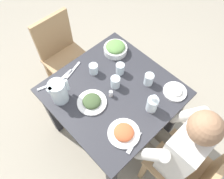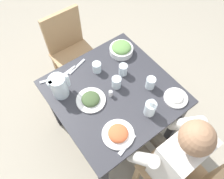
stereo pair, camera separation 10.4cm
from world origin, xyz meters
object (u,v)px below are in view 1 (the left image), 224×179
Objects in this scene: oil_carafe at (152,105)px; chair_far at (63,54)px; salt_shaker at (111,94)px; salad_bowl at (115,48)px; plate_rice_curry at (124,133)px; water_glass_near_right at (115,82)px; diner_near at (172,144)px; plate_dolmas at (92,102)px; water_glass_center at (149,79)px; chair_near at (190,170)px; water_glass_near_left at (94,69)px; plate_yoghurt at (175,91)px; water_pitcher at (59,92)px; water_glass_by_pitcher at (120,69)px; dining_table at (113,99)px.

chair_far is at bearing 92.78° from oil_carafe.
chair_far is at bearing 83.86° from salt_shaker.
salad_bowl reaches higher than plate_rice_curry.
chair_far is 9.37× the size of water_glass_near_right.
diner_near is 5.46× the size of plate_dolmas.
water_glass_center is 1.81× the size of salt_shaker.
oil_carafe reaches higher than water_glass_center.
water_glass_center is (0.21, 0.42, 0.14)m from diner_near.
chair_near reaches higher than water_glass_near_left.
plate_dolmas reaches higher than plate_yoghurt.
chair_near is 5.05× the size of plate_yoghurt.
water_pitcher reaches higher than oil_carafe.
water_glass_center is (0.43, 0.16, 0.03)m from plate_rice_curry.
salad_bowl is at bearing 55.31° from water_glass_by_pitcher.
plate_dolmas is (-0.22, 0.59, 0.11)m from diner_near.
water_pitcher is 0.87× the size of plate_dolmas.
chair_far is 0.73m from water_pitcher.
chair_near is 4.08× the size of plate_rice_curry.
chair_near is at bearing -124.01° from plate_yoghurt.
chair_far is at bearing 77.82° from plate_rice_curry.
dining_table is 5.42× the size of oil_carafe.
water_pitcher reaches higher than water_glass_near_right.
chair_near is at bearing -84.21° from salt_shaker.
salt_shaker is at bearing -39.55° from water_pitcher.
water_glass_by_pitcher is 0.99× the size of water_glass_near_right.
water_glass_near_right reaches higher than salad_bowl.
diner_near is 0.56m from salt_shaker.
water_glass_by_pitcher is (0.34, 0.06, 0.03)m from plate_dolmas.
water_glass_by_pitcher is (0.34, 0.38, 0.03)m from plate_rice_curry.
water_glass_near_right is (0.23, 0.32, 0.03)m from plate_rice_curry.
diner_near is 7.21× the size of oil_carafe.
salad_bowl is 0.22m from water_glass_by_pitcher.
water_glass_by_pitcher and water_glass_near_right have the same top height.
water_glass_by_pitcher is at bearing 29.63° from water_glass_near_right.
water_glass_by_pitcher reaches higher than dining_table.
chair_far is 0.96m from water_glass_center.
water_glass_center reaches higher than water_glass_near_right.
salad_bowl is 2.06× the size of water_glass_near_right.
plate_yoghurt is (0.29, 0.43, 0.25)m from chair_near.
water_glass_center reaches higher than dining_table.
plate_rice_curry is 0.39m from water_glass_near_right.
water_glass_center is at bearing -28.09° from dining_table.
water_glass_near_right is (0.00, -0.73, 0.28)m from chair_far.
chair_far reaches higher than water_glass_near_right.
plate_dolmas is (-0.23, -0.73, 0.25)m from chair_far.
salad_bowl is at bearing 71.24° from oil_carafe.
dining_table is 0.77m from chair_far.
water_glass_near_left is at bearing 78.26° from salt_shaker.
water_glass_by_pitcher is (0.16, 0.09, 0.17)m from dining_table.
water_glass_near_left is at bearing 98.98° from water_glass_near_right.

